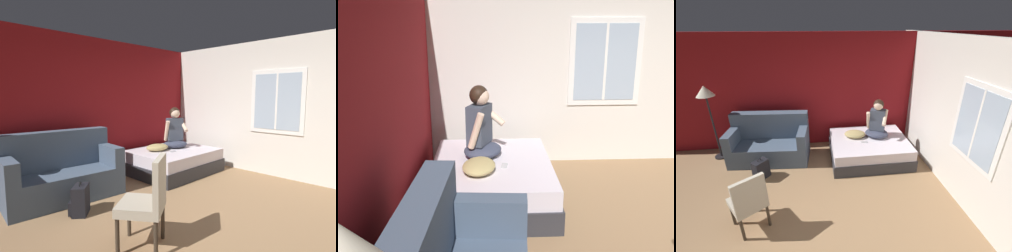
{
  "view_description": "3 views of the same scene",
  "coord_description": "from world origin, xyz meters",
  "views": [
    {
      "loc": [
        -2.6,
        -1.66,
        1.6
      ],
      "look_at": [
        0.74,
        1.62,
        1.06
      ],
      "focal_mm": 28.0,
      "sensor_mm": 36.0,
      "label": 1
    },
    {
      "loc": [
        -3.01,
        2.1,
        2.2
      ],
      "look_at": [
        0.56,
        1.92,
        1.14
      ],
      "focal_mm": 42.0,
      "sensor_mm": 36.0,
      "label": 2
    },
    {
      "loc": [
        0.17,
        -2.32,
        2.87
      ],
      "look_at": [
        0.7,
        1.73,
        0.98
      ],
      "focal_mm": 24.0,
      "sensor_mm": 36.0,
      "label": 3
    }
  ],
  "objects": [
    {
      "name": "ground_plane",
      "position": [
        0.0,
        0.0,
        0.0
      ],
      "size": [
        40.0,
        40.0,
        0.0
      ],
      "primitive_type": "plane",
      "color": "#93704C"
    },
    {
      "name": "wall_back_accent",
      "position": [
        0.0,
        2.98,
        1.35
      ],
      "size": [
        10.06,
        0.16,
        2.7
      ],
      "primitive_type": "cube",
      "color": "maroon",
      "rests_on": "ground"
    },
    {
      "name": "wall_side_with_window",
      "position": [
        2.61,
        0.0,
        1.35
      ],
      "size": [
        0.19,
        7.2,
        2.7
      ],
      "color": "silver",
      "rests_on": "ground"
    },
    {
      "name": "bed",
      "position": [
        1.32,
        2.04,
        0.24
      ],
      "size": [
        1.75,
        1.43,
        0.48
      ],
      "color": "#2D2D33",
      "rests_on": "ground"
    },
    {
      "name": "couch",
      "position": [
        -0.91,
        2.32,
        0.39
      ],
      "size": [
        1.76,
        0.95,
        1.04
      ],
      "color": "#47566B",
      "rests_on": "ground"
    },
    {
      "name": "side_chair",
      "position": [
        -0.88,
        0.33,
        0.53
      ],
      "size": [
        0.64,
        0.64,
        0.98
      ],
      "color": "#382D23",
      "rests_on": "ground"
    },
    {
      "name": "person_seated",
      "position": [
        1.51,
        2.17,
        0.84
      ],
      "size": [
        0.65,
        0.61,
        0.88
      ],
      "color": "#383D51",
      "rests_on": "bed"
    },
    {
      "name": "backpack",
      "position": [
        -1.01,
        1.57,
        0.19
      ],
      "size": [
        0.35,
        0.35,
        0.46
      ],
      "color": "black",
      "rests_on": "ground"
    },
    {
      "name": "throw_pillow",
      "position": [
        1.01,
        2.19,
        0.55
      ],
      "size": [
        0.53,
        0.43,
        0.14
      ],
      "primitive_type": "ellipsoid",
      "rotation": [
        0.0,
        0.0,
        -0.16
      ],
      "color": "tan",
      "rests_on": "bed"
    },
    {
      "name": "cell_phone",
      "position": [
        1.17,
        1.9,
        0.48
      ],
      "size": [
        0.15,
        0.09,
        0.01
      ],
      "primitive_type": "cube",
      "rotation": [
        0.0,
        0.0,
        1.42
      ],
      "color": "#B7B7BC",
      "rests_on": "bed"
    },
    {
      "name": "floor_lamp",
      "position": [
        -2.1,
        2.51,
        1.43
      ],
      "size": [
        0.36,
        0.36,
        1.7
      ],
      "color": "black",
      "rests_on": "ground"
    }
  ]
}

